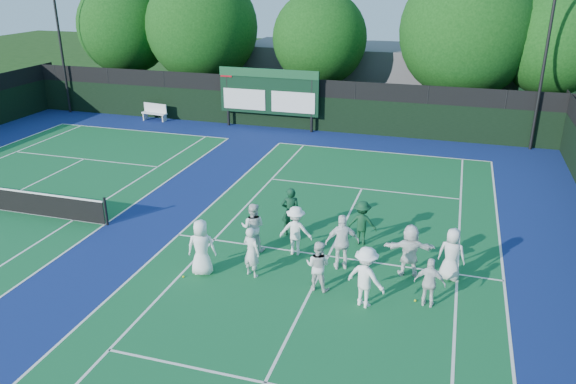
# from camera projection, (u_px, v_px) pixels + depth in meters

# --- Properties ---
(ground) EXTENTS (120.00, 120.00, 0.00)m
(ground) POSITION_uv_depth(u_px,v_px,m) (321.00, 271.00, 17.66)
(ground) COLOR #15340E
(ground) RESTS_ON ground
(court_apron) EXTENTS (34.00, 32.00, 0.01)m
(court_apron) POSITION_uv_depth(u_px,v_px,m) (166.00, 233.00, 20.17)
(court_apron) COLOR navy
(court_apron) RESTS_ON ground
(near_court) EXTENTS (11.05, 23.85, 0.01)m
(near_court) POSITION_uv_depth(u_px,v_px,m) (328.00, 256.00, 18.55)
(near_court) COLOR #12592D
(near_court) RESTS_ON ground
(back_fence) EXTENTS (34.00, 0.08, 3.00)m
(back_fence) POSITION_uv_depth(u_px,v_px,m) (287.00, 106.00, 33.01)
(back_fence) COLOR black
(back_fence) RESTS_ON ground
(scoreboard) EXTENTS (6.00, 0.21, 3.55)m
(scoreboard) POSITION_uv_depth(u_px,v_px,m) (269.00, 92.00, 32.60)
(scoreboard) COLOR black
(scoreboard) RESTS_ON ground
(clubhouse) EXTENTS (18.00, 6.00, 4.00)m
(clubhouse) POSITION_uv_depth(u_px,v_px,m) (376.00, 75.00, 38.80)
(clubhouse) COLOR #57585C
(clubhouse) RESTS_ON ground
(light_pole_left) EXTENTS (1.20, 0.30, 10.12)m
(light_pole_left) POSITION_uv_depth(u_px,v_px,m) (56.00, 13.00, 34.97)
(light_pole_left) COLOR black
(light_pole_left) RESTS_ON ground
(light_pole_right) EXTENTS (1.20, 0.30, 10.12)m
(light_pole_right) POSITION_uv_depth(u_px,v_px,m) (551.00, 25.00, 27.26)
(light_pole_right) COLOR black
(light_pole_right) RESTS_ON ground
(bench) EXTENTS (1.72, 0.67, 1.06)m
(bench) POSITION_uv_depth(u_px,v_px,m) (155.00, 111.00, 35.03)
(bench) COLOR silver
(bench) RESTS_ON ground
(tree_a) EXTENTS (6.34, 6.34, 8.37)m
(tree_a) POSITION_uv_depth(u_px,v_px,m) (128.00, 29.00, 38.20)
(tree_a) COLOR #311F0D
(tree_a) RESTS_ON ground
(tree_b) EXTENTS (7.25, 7.25, 8.97)m
(tree_b) POSITION_uv_depth(u_px,v_px,m) (205.00, 30.00, 36.60)
(tree_b) COLOR #311F0D
(tree_b) RESTS_ON ground
(tree_c) EXTENTS (5.82, 5.82, 7.78)m
(tree_c) POSITION_uv_depth(u_px,v_px,m) (322.00, 41.00, 34.63)
(tree_c) COLOR #311F0D
(tree_c) RESTS_ON ground
(tree_d) EXTENTS (7.68, 7.68, 9.38)m
(tree_d) POSITION_uv_depth(u_px,v_px,m) (469.00, 35.00, 32.06)
(tree_d) COLOR #311F0D
(tree_d) RESTS_ON ground
(tree_e) EXTENTS (5.96, 5.96, 8.11)m
(tree_e) POSITION_uv_depth(u_px,v_px,m) (557.00, 45.00, 30.93)
(tree_e) COLOR #311F0D
(tree_e) RESTS_ON ground
(tennis_ball_0) EXTENTS (0.07, 0.07, 0.07)m
(tennis_ball_0) POSITION_uv_depth(u_px,v_px,m) (183.00, 277.00, 17.25)
(tennis_ball_0) COLOR #B8C717
(tennis_ball_0) RESTS_ON ground
(tennis_ball_1) EXTENTS (0.07, 0.07, 0.07)m
(tennis_ball_1) POSITION_uv_depth(u_px,v_px,m) (362.00, 252.00, 18.76)
(tennis_ball_1) COLOR #B8C717
(tennis_ball_1) RESTS_ON ground
(tennis_ball_2) EXTENTS (0.07, 0.07, 0.07)m
(tennis_ball_2) POSITION_uv_depth(u_px,v_px,m) (415.00, 301.00, 16.01)
(tennis_ball_2) COLOR #B8C717
(tennis_ball_2) RESTS_ON ground
(tennis_ball_3) EXTENTS (0.07, 0.07, 0.07)m
(tennis_ball_3) POSITION_uv_depth(u_px,v_px,m) (248.00, 229.00, 20.41)
(tennis_ball_3) COLOR #B8C717
(tennis_ball_3) RESTS_ON ground
(player_front_0) EXTENTS (0.99, 0.77, 1.80)m
(player_front_0) POSITION_uv_depth(u_px,v_px,m) (202.00, 247.00, 17.19)
(player_front_0) COLOR white
(player_front_0) RESTS_ON ground
(player_front_1) EXTENTS (0.70, 0.58, 1.64)m
(player_front_1) POSITION_uv_depth(u_px,v_px,m) (251.00, 252.00, 17.09)
(player_front_1) COLOR silver
(player_front_1) RESTS_ON ground
(player_front_2) EXTENTS (0.82, 0.68, 1.55)m
(player_front_2) POSITION_uv_depth(u_px,v_px,m) (318.00, 266.00, 16.39)
(player_front_2) COLOR white
(player_front_2) RESTS_ON ground
(player_front_3) EXTENTS (1.34, 1.07, 1.81)m
(player_front_3) POSITION_uv_depth(u_px,v_px,m) (366.00, 277.00, 15.52)
(player_front_3) COLOR white
(player_front_3) RESTS_ON ground
(player_front_4) EXTENTS (0.90, 0.45, 1.49)m
(player_front_4) POSITION_uv_depth(u_px,v_px,m) (430.00, 283.00, 15.55)
(player_front_4) COLOR white
(player_front_4) RESTS_ON ground
(player_back_0) EXTENTS (0.88, 0.72, 1.68)m
(player_back_0) POSITION_uv_depth(u_px,v_px,m) (253.00, 227.00, 18.69)
(player_back_0) COLOR white
(player_back_0) RESTS_ON ground
(player_back_1) EXTENTS (1.14, 0.71, 1.69)m
(player_back_1) POSITION_uv_depth(u_px,v_px,m) (296.00, 231.00, 18.43)
(player_back_1) COLOR white
(player_back_1) RESTS_ON ground
(player_back_2) EXTENTS (1.16, 0.80, 1.83)m
(player_back_2) POSITION_uv_depth(u_px,v_px,m) (342.00, 242.00, 17.49)
(player_back_2) COLOR white
(player_back_2) RESTS_ON ground
(player_back_3) EXTENTS (1.64, 0.79, 1.69)m
(player_back_3) POSITION_uv_depth(u_px,v_px,m) (410.00, 250.00, 17.14)
(player_back_3) COLOR white
(player_back_3) RESTS_ON ground
(player_back_4) EXTENTS (0.91, 0.69, 1.68)m
(player_back_4) POSITION_uv_depth(u_px,v_px,m) (452.00, 254.00, 16.90)
(player_back_4) COLOR silver
(player_back_4) RESTS_ON ground
(coach_left) EXTENTS (0.76, 0.62, 1.81)m
(coach_left) POSITION_uv_depth(u_px,v_px,m) (290.00, 212.00, 19.70)
(coach_left) COLOR #0E341F
(coach_left) RESTS_ON ground
(coach_right) EXTENTS (1.07, 0.68, 1.58)m
(coach_right) POSITION_uv_depth(u_px,v_px,m) (362.00, 223.00, 19.12)
(coach_right) COLOR #103C21
(coach_right) RESTS_ON ground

